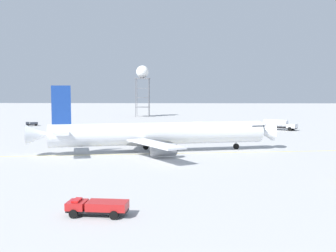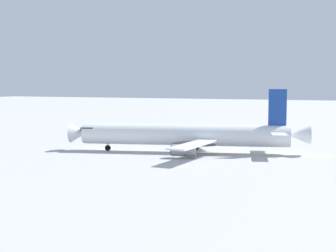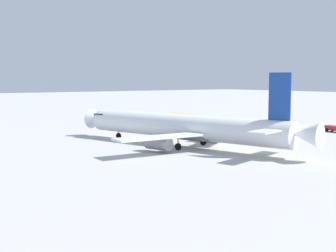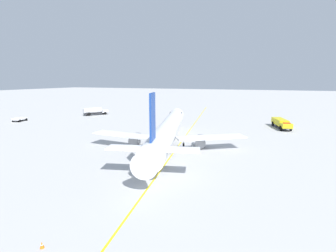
% 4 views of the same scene
% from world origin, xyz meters
% --- Properties ---
extents(ground_plane, '(600.00, 600.00, 0.00)m').
position_xyz_m(ground_plane, '(0.00, 0.00, 0.00)').
color(ground_plane, '#B2B2B2').
extents(airliner_main, '(44.13, 30.22, 11.81)m').
position_xyz_m(airliner_main, '(5.78, 0.94, 3.13)').
color(airliner_main, white).
rests_on(airliner_main, ground_plane).
extents(ops_pickup_truck, '(5.40, 2.53, 1.41)m').
position_xyz_m(ops_pickup_truck, '(8.65, 38.59, 0.81)').
color(ops_pickup_truck, '#232326').
rests_on(ops_pickup_truck, ground_plane).
extents(fire_tender_truck, '(10.51, 5.21, 2.50)m').
position_xyz_m(fire_tender_truck, '(-23.77, 23.67, 1.53)').
color(fire_tender_truck, '#232326').
rests_on(fire_tender_truck, ground_plane).
extents(taxiway_centreline, '(159.06, 24.15, 0.01)m').
position_xyz_m(taxiway_centreline, '(9.24, 3.61, 0.00)').
color(taxiway_centreline, yellow).
rests_on(taxiway_centreline, ground_plane).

